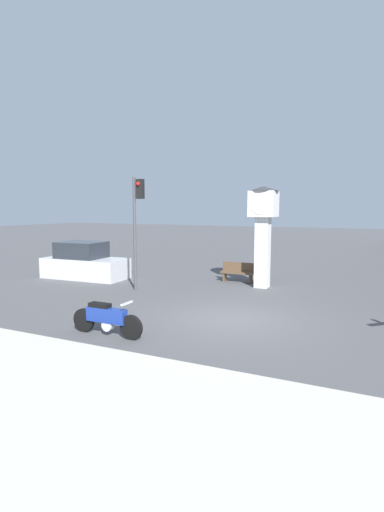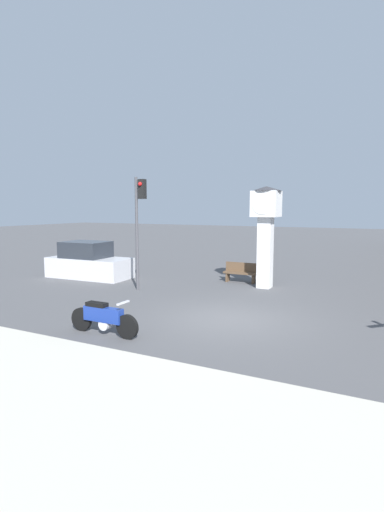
% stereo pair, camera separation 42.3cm
% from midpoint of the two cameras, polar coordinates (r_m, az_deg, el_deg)
% --- Properties ---
extents(ground_plane, '(120.00, 120.00, 0.00)m').
position_cam_midpoint_polar(ground_plane, '(12.73, 6.17, -8.98)').
color(ground_plane, '#4C4C4F').
extents(sidewalk_strip, '(36.00, 6.00, 0.10)m').
position_cam_midpoint_polar(sidewalk_strip, '(7.12, -16.00, -22.21)').
color(sidewalk_strip, '#BCB7A8').
rests_on(sidewalk_strip, ground_plane).
extents(motorcycle, '(2.26, 0.49, 0.99)m').
position_cam_midpoint_polar(motorcycle, '(11.30, -11.50, -8.63)').
color(motorcycle, black).
rests_on(motorcycle, ground_plane).
extents(clock_tower, '(1.32, 1.32, 4.38)m').
position_cam_midpoint_polar(clock_tower, '(17.49, 11.19, 4.98)').
color(clock_tower, white).
rests_on(clock_tower, ground_plane).
extents(traffic_light, '(0.50, 0.35, 4.74)m').
position_cam_midpoint_polar(traffic_light, '(16.77, -6.83, 6.03)').
color(traffic_light, '#47474C').
rests_on(traffic_light, ground_plane).
extents(bench, '(1.60, 0.44, 0.92)m').
position_cam_midpoint_polar(bench, '(18.81, 7.66, -2.27)').
color(bench, brown).
rests_on(bench, ground_plane).
extents(parked_car, '(4.27, 1.97, 1.80)m').
position_cam_midpoint_polar(parked_car, '(20.52, -14.00, -0.92)').
color(parked_car, silver).
rests_on(parked_car, ground_plane).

